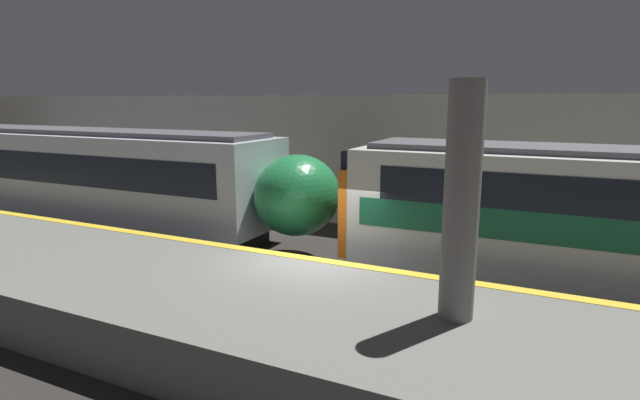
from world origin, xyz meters
name	(u,v)px	position (x,y,z in m)	size (l,w,h in m)	color
ground_plane	(315,302)	(0.00, 0.00, 0.00)	(120.00, 120.00, 0.00)	#282623
platform	(263,317)	(0.00, -2.27, 0.55)	(40.00, 4.53, 1.10)	slate
station_rear_barrier	(405,164)	(0.00, 7.26, 2.41)	(50.00, 0.15, 4.83)	#B2AD9E
support_pillar_near	(461,203)	(3.51, -1.88, 3.02)	(0.57, 0.57, 3.86)	slate
train_modern	(96,178)	(-10.13, 2.73, 1.86)	(18.15, 3.04, 3.62)	black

